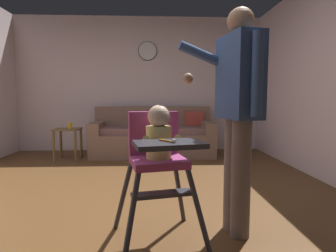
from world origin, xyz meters
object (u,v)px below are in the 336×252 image
at_px(adult_standing, 238,109).
at_px(sippy_cup, 70,126).
at_px(high_chair, 158,149).
at_px(wall_clock, 148,51).
at_px(couch, 153,136).
at_px(side_table, 68,137).

distance_m(adult_standing, sippy_cup, 3.29).
distance_m(high_chair, wall_clock, 3.79).
xyz_separation_m(couch, adult_standing, (0.63, -2.99, 0.60)).
xyz_separation_m(adult_standing, side_table, (-2.03, 2.60, -0.55)).
bearing_deg(sippy_cup, couch, 15.99).
height_order(side_table, sippy_cup, sippy_cup).
distance_m(side_table, sippy_cup, 0.20).
height_order(high_chair, wall_clock, wall_clock).
bearing_deg(adult_standing, couch, -88.65).
distance_m(adult_standing, wall_clock, 3.68).
bearing_deg(adult_standing, wall_clock, -88.54).
xyz_separation_m(side_table, wall_clock, (1.29, 0.86, 1.54)).
distance_m(high_chair, side_table, 3.09).
height_order(adult_standing, wall_clock, wall_clock).
bearing_deg(high_chair, adult_standing, 88.48).
xyz_separation_m(high_chair, adult_standing, (0.58, 0.11, 0.26)).
xyz_separation_m(adult_standing, wall_clock, (-0.73, 3.47, 0.99)).
bearing_deg(side_table, high_chair, -61.85).
height_order(couch, side_table, couch).
relative_size(adult_standing, sippy_cup, 16.41).
bearing_deg(side_table, sippy_cup, 0.00).
relative_size(high_chair, side_table, 1.86).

